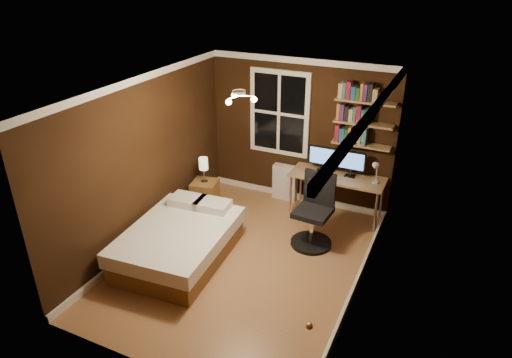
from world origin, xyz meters
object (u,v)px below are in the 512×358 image
at_px(monitor_right, 351,164).
at_px(office_chair, 314,217).
at_px(bedside_lamp, 204,170).
at_px(radiator, 285,182).
at_px(bed, 180,242).
at_px(nightstand, 205,195).
at_px(monitor_left, 322,159).
at_px(desk, 337,179).
at_px(desk_lamp, 376,172).

height_order(monitor_right, office_chair, monitor_right).
distance_m(bedside_lamp, radiator, 1.49).
bearing_deg(bed, radiator, 68.92).
distance_m(nightstand, office_chair, 2.02).
distance_m(bedside_lamp, monitor_left, 1.96).
relative_size(nightstand, desk, 0.34).
relative_size(monitor_right, desk_lamp, 1.04).
relative_size(desk_lamp, office_chair, 0.39).
bearing_deg(nightstand, radiator, 28.83).
bearing_deg(nightstand, desk_lamp, 2.50).
bearing_deg(bed, nightstand, 101.87).
bearing_deg(desk_lamp, radiator, 170.41).
xyz_separation_m(desk, monitor_right, (0.18, 0.08, 0.28)).
bearing_deg(radiator, office_chair, -51.32).
distance_m(bed, desk_lamp, 3.13).
bearing_deg(desk, bedside_lamp, -160.62).
xyz_separation_m(desk, office_chair, (-0.07, -0.94, -0.22)).
xyz_separation_m(nightstand, office_chair, (2.00, -0.21, 0.18)).
relative_size(monitor_left, office_chair, 0.41).
bearing_deg(bed, monitor_left, 53.53).
height_order(nightstand, desk_lamp, desk_lamp).
bearing_deg(bed, desk_lamp, 37.49).
distance_m(bedside_lamp, office_chair, 2.03).
relative_size(bed, monitor_right, 4.16).
height_order(desk, desk_lamp, desk_lamp).
bearing_deg(radiator, desk, -11.05).
bearing_deg(desk_lamp, bedside_lamp, -166.31).
distance_m(nightstand, desk_lamp, 2.84).
bearing_deg(radiator, monitor_right, -5.65).
bearing_deg(bedside_lamp, desk, 19.38).
height_order(monitor_right, desk_lamp, desk_lamp).
distance_m(nightstand, monitor_left, 2.07).
xyz_separation_m(bed, monitor_left, (1.38, 2.19, 0.68)).
height_order(desk_lamp, office_chair, desk_lamp).
relative_size(bed, office_chair, 1.71).
bearing_deg(bed, desk, 47.34).
relative_size(nightstand, radiator, 0.80).
height_order(bed, monitor_right, monitor_right).
xyz_separation_m(bedside_lamp, monitor_right, (2.25, 0.80, 0.21)).
relative_size(bedside_lamp, monitor_left, 0.95).
bearing_deg(monitor_left, radiator, 170.47).
xyz_separation_m(monitor_left, office_chair, (0.23, -1.02, -0.50)).
height_order(bedside_lamp, desk, bedside_lamp).
height_order(radiator, office_chair, office_chair).
xyz_separation_m(bedside_lamp, monitor_left, (1.78, 0.80, 0.21)).
bearing_deg(desk, monitor_left, 165.52).
height_order(desk, monitor_right, monitor_right).
bearing_deg(bed, monitor_right, 45.45).
xyz_separation_m(bedside_lamp, radiator, (1.09, 0.92, -0.41)).
xyz_separation_m(bed, radiator, (0.69, 2.30, 0.06)).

